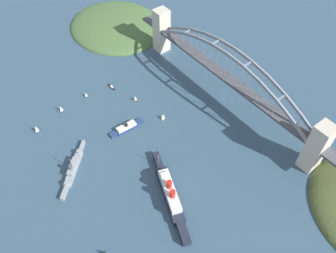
% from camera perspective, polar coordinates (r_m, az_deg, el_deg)
% --- Properties ---
extents(ground_plane, '(1400.00, 1400.00, 0.00)m').
position_cam_1_polar(ground_plane, '(393.55, 9.20, 4.68)').
color(ground_plane, '#334C60').
extents(harbor_arch_bridge, '(293.54, 16.83, 66.64)m').
position_cam_1_polar(harbor_arch_bridge, '(372.95, 9.77, 7.99)').
color(harbor_arch_bridge, beige).
rests_on(harbor_arch_bridge, ground).
extents(headland_east_shore, '(138.78, 123.42, 20.47)m').
position_cam_1_polar(headland_east_shore, '(503.98, -8.35, 16.14)').
color(headland_east_shore, '#476638').
rests_on(headland_east_shore, ground).
extents(ocean_liner, '(90.08, 39.36, 21.60)m').
position_cam_1_polar(ocean_liner, '(307.19, 0.34, -11.11)').
color(ocean_liner, '#1E2333').
rests_on(ocean_liner, ground).
extents(naval_cruiser, '(48.28, 49.56, 18.26)m').
position_cam_1_polar(naval_cruiser, '(336.36, -15.55, -6.76)').
color(naval_cruiser, gray).
rests_on(naval_cruiser, ground).
extents(harbor_ferry_steamer, '(9.79, 38.63, 7.51)m').
position_cam_1_polar(harbor_ferry_steamer, '(358.83, -6.91, -0.13)').
color(harbor_ferry_steamer, navy).
rests_on(harbor_ferry_steamer, ground).
extents(seaplane_taxiing_near_bridge, '(10.71, 7.60, 5.11)m').
position_cam_1_polar(seaplane_taxiing_near_bridge, '(382.93, 18.23, 1.15)').
color(seaplane_taxiing_near_bridge, '#B7B7B2').
rests_on(seaplane_taxiing_near_bridge, ground).
extents(small_boat_0, '(6.58, 7.47, 7.60)m').
position_cam_1_polar(small_boat_0, '(364.46, -0.89, 1.67)').
color(small_boat_0, gold).
rests_on(small_boat_0, ground).
extents(small_boat_1, '(5.58, 7.01, 8.13)m').
position_cam_1_polar(small_boat_1, '(389.80, -17.44, 2.86)').
color(small_boat_1, '#234C8C').
rests_on(small_boat_1, ground).
extents(small_boat_2, '(5.91, 4.47, 6.30)m').
position_cam_1_polar(small_boat_2, '(399.49, -13.56, 5.20)').
color(small_boat_2, '#2D6B3D').
rests_on(small_boat_2, ground).
extents(small_boat_3, '(5.72, 7.96, 9.40)m').
position_cam_1_polar(small_boat_3, '(377.43, -21.11, -0.37)').
color(small_boat_3, '#234C8C').
rests_on(small_boat_3, ground).
extents(small_boat_4, '(5.75, 5.64, 7.10)m').
position_cam_1_polar(small_boat_4, '(385.70, -5.49, 4.73)').
color(small_boat_4, brown).
rests_on(small_boat_4, ground).
extents(small_boat_6, '(12.92, 3.52, 2.18)m').
position_cam_1_polar(small_boat_6, '(406.27, -9.41, 6.54)').
color(small_boat_6, black).
rests_on(small_boat_6, ground).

